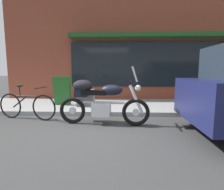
# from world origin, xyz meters

# --- Properties ---
(ground_plane) EXTENTS (80.00, 80.00, 0.00)m
(ground_plane) POSITION_xyz_m (0.00, 0.00, 0.00)
(ground_plane) COLOR #3A3A3A
(touring_motorcycle) EXTENTS (2.20, 0.79, 1.40)m
(touring_motorcycle) POSITION_xyz_m (0.22, 0.50, 0.61)
(touring_motorcycle) COLOR black
(touring_motorcycle) RESTS_ON ground_plane
(parked_bicycle) EXTENTS (1.71, 0.55, 0.93)m
(parked_bicycle) POSITION_xyz_m (-1.76, 0.88, 0.38)
(parked_bicycle) COLOR black
(parked_bicycle) RESTS_ON ground_plane
(sandwich_board_sign) EXTENTS (0.55, 0.42, 0.98)m
(sandwich_board_sign) POSITION_xyz_m (-1.24, 2.35, 0.62)
(sandwich_board_sign) COLOR #1E511E
(sandwich_board_sign) RESTS_ON sidewalk_curb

